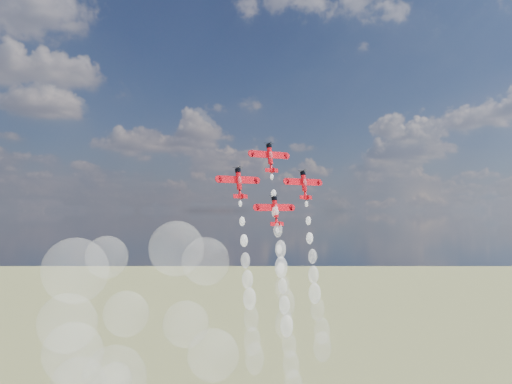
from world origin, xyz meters
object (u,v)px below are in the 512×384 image
(plane_lead, at_px, (270,157))
(plane_right, at_px, (304,184))
(plane_left, at_px, (239,182))
(plane_slot, at_px, (275,210))

(plane_lead, xyz_separation_m, plane_right, (11.97, -1.47, -8.25))
(plane_left, xyz_separation_m, plane_slot, (11.97, -1.47, -8.25))
(plane_left, distance_m, plane_right, 23.95)
(plane_lead, distance_m, plane_right, 14.62)
(plane_right, height_order, plane_slot, plane_right)
(plane_lead, distance_m, plane_slot, 16.76)
(plane_lead, distance_m, plane_left, 14.62)
(plane_left, xyz_separation_m, plane_right, (23.95, 0.00, 0.00))
(plane_slot, bearing_deg, plane_left, 172.98)
(plane_right, bearing_deg, plane_slot, -172.98)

